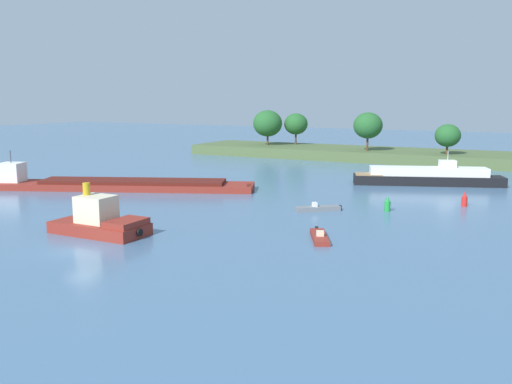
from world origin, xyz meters
TOP-DOWN VIEW (x-y plane):
  - ground_plane at (0.00, 0.00)m, footprint 400.00×400.00m
  - treeline_island at (6.77, 83.19)m, footprint 95.74×17.31m
  - tugboat at (-2.65, 5.43)m, footprint 9.89×4.45m
  - cargo_barge at (-19.80, 26.81)m, footprint 37.11×20.33m
  - white_riverboat at (19.64, 52.03)m, footprint 22.16×11.25m
  - small_motorboat at (17.00, 13.40)m, footprint 3.68×5.47m
  - fishing_skiff at (12.04, 25.72)m, footprint 4.87×4.42m
  - channel_buoy_red at (26.93, 36.58)m, footprint 0.70×0.70m
  - channel_buoy_green at (19.32, 29.28)m, footprint 0.70×0.70m

SIDE VIEW (x-z plane):
  - ground_plane at x=0.00m, z-range 0.00..0.00m
  - small_motorboat at x=17.00m, z-range -0.23..0.70m
  - fishing_skiff at x=12.04m, z-range -0.23..0.81m
  - cargo_barge at x=-19.80m, z-range -1.97..3.56m
  - channel_buoy_red at x=26.93m, z-range -0.14..1.76m
  - channel_buoy_green at x=19.32m, z-range -0.14..1.76m
  - tugboat at x=-2.65m, z-range -1.22..3.72m
  - white_riverboat at x=19.64m, z-range -1.34..3.90m
  - treeline_island at x=6.77m, z-range -2.86..7.49m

